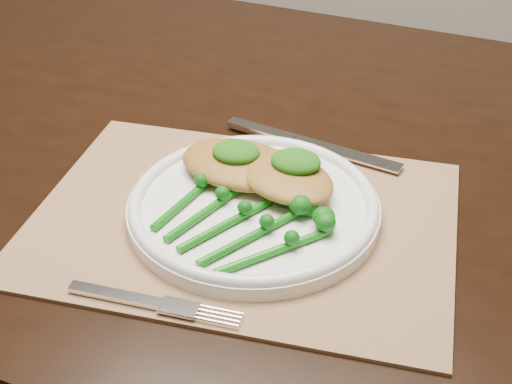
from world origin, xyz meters
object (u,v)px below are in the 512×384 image
(chicken_fillet_left, at_px, (240,164))
(broccolini_bundle, at_px, (230,222))
(dining_table, at_px, (223,328))
(dinner_plate, at_px, (253,206))
(placemat, at_px, (243,220))

(chicken_fillet_left, relative_size, broccolini_bundle, 0.63)
(dining_table, bearing_deg, chicken_fillet_left, -52.38)
(dinner_plate, height_order, broccolini_bundle, broccolini_bundle)
(placemat, bearing_deg, dinner_plate, 44.44)
(placemat, xyz_separation_m, dinner_plate, (0.01, 0.01, 0.01))
(placemat, bearing_deg, broccolini_bundle, -96.25)
(placemat, relative_size, dinner_plate, 1.65)
(dining_table, bearing_deg, placemat, -55.48)
(broccolini_bundle, bearing_deg, placemat, 116.24)
(dining_table, height_order, dinner_plate, dinner_plate)
(placemat, distance_m, chicken_fillet_left, 0.07)
(dining_table, height_order, placemat, placemat)
(dining_table, xyz_separation_m, chicken_fillet_left, (0.07, -0.12, 0.41))
(dining_table, height_order, broccolini_bundle, broccolini_bundle)
(dining_table, bearing_deg, dinner_plate, -51.88)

